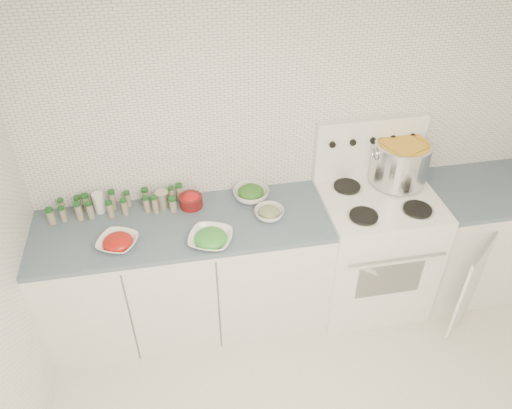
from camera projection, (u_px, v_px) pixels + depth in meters
The scene contains 13 objects.
room_walls at pixel (403, 265), 1.90m from camera, with size 3.54×3.04×2.52m.
counter_left at pixel (188, 275), 3.39m from camera, with size 1.85×0.62×0.90m.
stove at pixel (371, 246), 3.54m from camera, with size 0.76×0.70×1.36m.
counter_right at pixel (476, 237), 3.69m from camera, with size 0.89×0.88×0.90m.
stock_pot at pixel (400, 161), 3.31m from camera, with size 0.40×0.37×0.29m.
bowl_tomato at pixel (118, 242), 2.93m from camera, with size 0.30×0.30×0.08m.
bowl_snowpea at pixel (211, 238), 2.95m from camera, with size 0.33×0.33×0.09m.
bowl_broccoli at pixel (251, 193), 3.29m from camera, with size 0.30×0.30×0.10m.
bowl_zucchini at pixel (269, 213), 3.14m from camera, with size 0.20×0.20×0.08m.
bowl_pepper at pixel (191, 200), 3.23m from camera, with size 0.15×0.15×0.09m.
salt_canister at pixel (99, 203), 3.17m from camera, with size 0.07×0.07×0.14m, color white.
tin_can at pixel (162, 199), 3.22m from camera, with size 0.09×0.09×0.11m, color #B5AB99.
spice_cluster at pixel (116, 204), 3.17m from camera, with size 0.85×0.16×0.13m.
Camera 1 is at (-0.80, -1.23, 2.91)m, focal length 35.00 mm.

